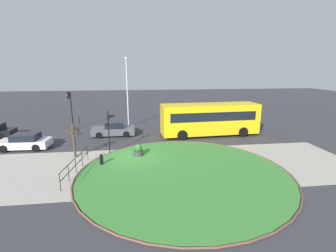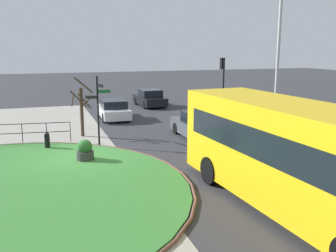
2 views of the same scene
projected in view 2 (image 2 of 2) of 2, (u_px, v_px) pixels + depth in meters
name	position (u px, v px, depth m)	size (l,w,h in m)	color
ground	(80.00, 159.00, 16.70)	(120.00, 120.00, 0.00)	#333338
sidewalk_paving	(31.00, 163.00, 16.06)	(32.00, 7.91, 0.02)	#9E998E
signpost_directional	(98.00, 107.00, 18.32)	(0.68, 1.19, 3.51)	black
bollard_foreground	(47.00, 141.00, 18.17)	(0.25, 0.25, 0.85)	black
railing_grass_edge	(22.00, 131.00, 19.11)	(0.62, 4.73, 1.07)	black
bus_yellow	(298.00, 157.00, 10.90)	(9.92, 3.03, 3.23)	yellow
car_near_lane	(199.00, 126.00, 20.45)	(4.29, 1.87, 1.45)	#474C51
car_far_lane	(114.00, 110.00, 26.03)	(4.13, 1.95, 1.33)	silver
car_trailing	(150.00, 98.00, 31.66)	(4.14, 2.01, 1.40)	black
traffic_light_near	(223.00, 74.00, 25.95)	(0.49, 0.29, 4.15)	black
lamppost_tall	(278.00, 59.00, 19.66)	(0.32, 0.32, 7.90)	#B7B7BC
planter_near_signpost	(85.00, 152.00, 16.23)	(0.74, 0.74, 0.98)	#383838
street_tree_bare	(82.00, 108.00, 20.56)	(1.25, 1.25, 3.34)	#423323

